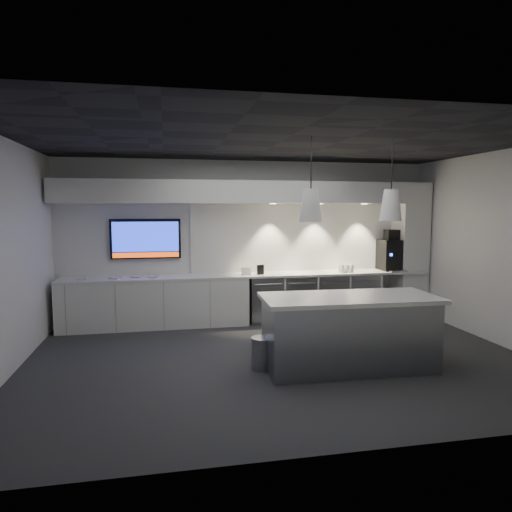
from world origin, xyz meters
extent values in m
plane|color=#2C2C2F|center=(0.00, 0.00, 0.00)|extent=(7.00, 7.00, 0.00)
plane|color=black|center=(0.00, 0.00, 3.00)|extent=(7.00, 7.00, 0.00)
plane|color=silver|center=(0.00, 2.50, 1.50)|extent=(7.00, 0.00, 7.00)
plane|color=silver|center=(0.00, -2.50, 1.50)|extent=(7.00, 0.00, 7.00)
plane|color=silver|center=(-3.50, 0.00, 1.50)|extent=(0.00, 7.00, 7.00)
plane|color=silver|center=(3.50, 0.00, 1.50)|extent=(0.00, 7.00, 7.00)
cube|color=white|center=(0.00, 2.17, 0.88)|extent=(6.80, 0.65, 0.04)
cube|color=white|center=(-1.75, 2.17, 0.43)|extent=(3.30, 0.63, 0.86)
cube|color=gray|center=(0.25, 2.17, 0.42)|extent=(0.60, 0.61, 0.85)
cube|color=gray|center=(0.88, 2.17, 0.42)|extent=(0.60, 0.61, 0.85)
cube|color=gray|center=(1.51, 2.17, 0.42)|extent=(0.60, 0.61, 0.85)
cube|color=gray|center=(2.14, 2.17, 0.42)|extent=(0.60, 0.61, 0.85)
cube|color=white|center=(1.20, 2.48, 1.55)|extent=(4.60, 0.03, 1.30)
cube|color=white|center=(0.00, 2.20, 2.40)|extent=(6.90, 0.60, 0.40)
cube|color=white|center=(3.20, 2.20, 1.30)|extent=(0.55, 0.55, 2.60)
cube|color=black|center=(-1.90, 2.45, 1.56)|extent=(1.25, 0.06, 0.72)
cube|color=#1429C2|center=(-1.90, 2.42, 1.60)|extent=(1.17, 0.00, 0.54)
cube|color=#D7400C|center=(-1.90, 2.42, 1.27)|extent=(1.17, 0.00, 0.09)
cube|color=gray|center=(0.80, -0.51, 0.46)|extent=(2.21, 0.94, 0.92)
cube|color=white|center=(0.80, -0.51, 0.94)|extent=(2.32, 1.06, 0.05)
cylinder|color=gray|center=(-0.32, -0.30, 0.21)|extent=(0.33, 0.33, 0.42)
cube|color=black|center=(2.80, 2.20, 1.20)|extent=(0.45, 0.51, 0.60)
cube|color=black|center=(2.80, 2.20, 1.60)|extent=(0.25, 0.25, 0.20)
cube|color=gray|center=(2.80, 1.94, 0.92)|extent=(0.33, 0.21, 0.03)
cube|color=black|center=(0.15, 2.08, 0.99)|extent=(0.14, 0.06, 0.18)
cube|color=white|center=(-0.12, 2.05, 0.97)|extent=(0.18, 0.04, 0.14)
cube|color=#B9B9B9|center=(-2.96, 2.15, 0.91)|extent=(0.17, 0.17, 0.02)
cube|color=#B9B9B9|center=(-2.42, 2.09, 0.91)|extent=(0.20, 0.20, 0.02)
cube|color=#B9B9B9|center=(-2.07, 2.17, 0.91)|extent=(0.19, 0.19, 0.02)
cube|color=#B9B9B9|center=(-1.77, 2.12, 0.91)|extent=(0.20, 0.20, 0.02)
cone|color=white|center=(0.25, -0.51, 2.15)|extent=(0.28, 0.28, 0.41)
cylinder|color=black|center=(0.25, -0.51, 2.70)|extent=(0.02, 0.02, 0.70)
cone|color=white|center=(1.34, -0.51, 2.15)|extent=(0.28, 0.28, 0.41)
cylinder|color=black|center=(1.34, -0.51, 2.70)|extent=(0.02, 0.02, 0.70)
camera|label=1|loc=(-1.54, -6.03, 2.11)|focal=32.00mm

